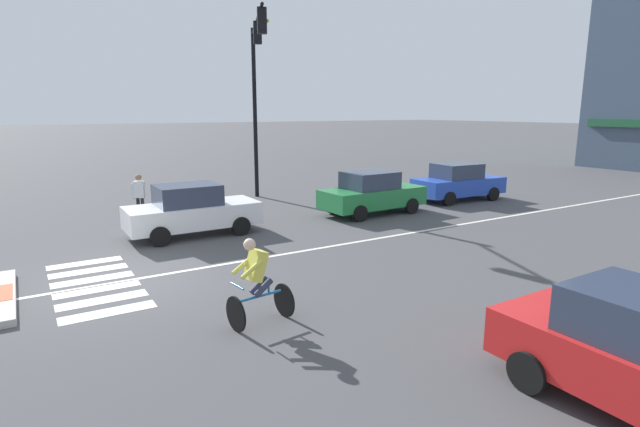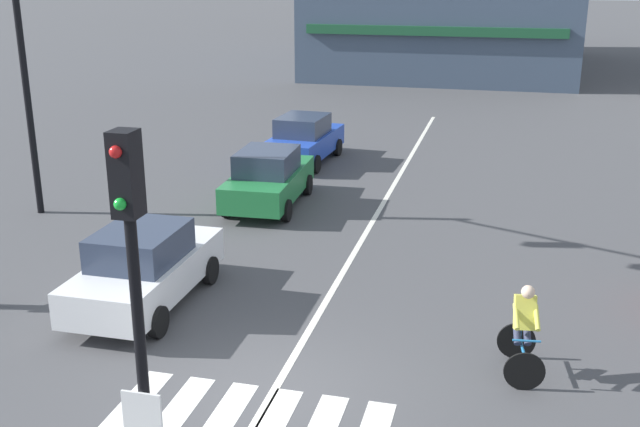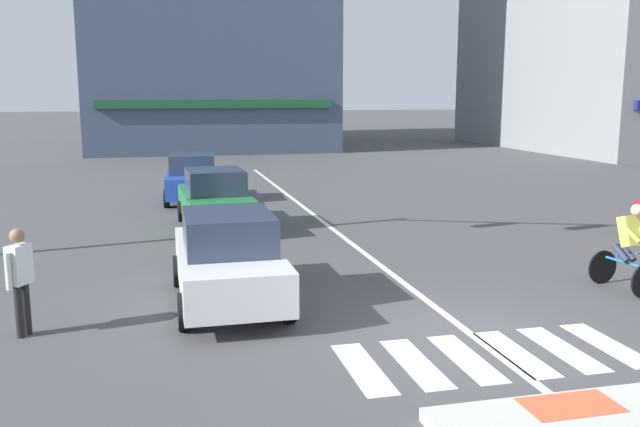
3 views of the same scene
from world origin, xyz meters
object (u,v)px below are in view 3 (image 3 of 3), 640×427
object	(u,v)px
traffic_light_mast	(21,20)
car_green_westbound_far	(215,199)
pedestrian_at_curb_left	(20,273)
car_blue_westbound_distant	(192,178)
car_white_westbound_near	(228,258)
cyclist	(628,246)

from	to	relation	value
traffic_light_mast	car_green_westbound_far	distance (m)	6.65
car_green_westbound_far	pedestrian_at_curb_left	size ratio (longest dim) A/B	2.49
car_green_westbound_far	pedestrian_at_curb_left	distance (m)	8.59
car_blue_westbound_distant	pedestrian_at_curb_left	xyz separation A→B (m)	(-3.20, -12.86, 0.17)
car_blue_westbound_distant	pedestrian_at_curb_left	world-z (taller)	pedestrian_at_curb_left
car_white_westbound_near	car_green_westbound_far	xyz separation A→B (m)	(0.34, 6.90, 0.00)
car_white_westbound_near	car_green_westbound_far	world-z (taller)	same
cyclist	pedestrian_at_curb_left	xyz separation A→B (m)	(-10.49, 0.11, 0.11)
car_blue_westbound_distant	car_green_westbound_far	distance (m)	5.05
traffic_light_mast	car_white_westbound_near	distance (m)	7.08
traffic_light_mast	car_blue_westbound_distant	distance (m)	9.76
car_green_westbound_far	cyclist	world-z (taller)	cyclist
traffic_light_mast	car_green_westbound_far	size ratio (longest dim) A/B	1.78
car_blue_westbound_distant	car_green_westbound_far	world-z (taller)	same
car_white_westbound_near	cyclist	size ratio (longest dim) A/B	2.44
car_green_westbound_far	cyclist	bearing A→B (deg)	-48.84
car_green_westbound_far	pedestrian_at_curb_left	bearing A→B (deg)	-114.48
car_white_westbound_near	car_blue_westbound_distant	world-z (taller)	same
traffic_light_mast	car_green_westbound_far	xyz separation A→B (m)	(4.14, 2.82, -4.36)
car_white_westbound_near	car_blue_westbound_distant	distance (m)	11.94
car_green_westbound_far	cyclist	distance (m)	10.53
car_green_westbound_far	pedestrian_at_curb_left	world-z (taller)	pedestrian_at_curb_left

